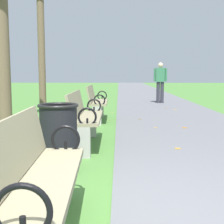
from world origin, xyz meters
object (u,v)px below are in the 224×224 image
object	(u,v)px
pedestrian_walking	(160,80)
park_bench_1	(35,178)
trash_bin	(59,139)
park_bench_2	(84,117)
park_bench_3	(96,102)

from	to	relation	value
pedestrian_walking	park_bench_1	bearing A→B (deg)	-101.90
trash_bin	pedestrian_walking	bearing A→B (deg)	75.19
park_bench_2	park_bench_1	bearing A→B (deg)	-90.00
park_bench_3	pedestrian_walking	distance (m)	5.28
park_bench_2	park_bench_3	world-z (taller)	same
park_bench_1	park_bench_3	world-z (taller)	same
park_bench_1	trash_bin	bearing A→B (deg)	95.29
park_bench_2	pedestrian_walking	xyz separation A→B (m)	(2.24, 7.57, 0.44)
park_bench_1	park_bench_3	bearing A→B (deg)	90.00
park_bench_1	trash_bin	distance (m)	1.60
pedestrian_walking	trash_bin	distance (m)	9.34
trash_bin	park_bench_3	bearing A→B (deg)	88.02
park_bench_2	trash_bin	size ratio (longest dim) A/B	1.91
park_bench_3	trash_bin	world-z (taller)	park_bench_3
park_bench_3	trash_bin	bearing A→B (deg)	-91.98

